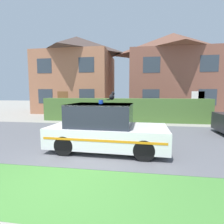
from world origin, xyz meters
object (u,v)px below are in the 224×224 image
house_left (77,74)px  wheelie_bin (173,112)px  cat (112,96)px  police_car (106,128)px  house_right (172,73)px

house_left → wheelie_bin: 10.90m
cat → wheelie_bin: bearing=-7.0°
police_car → cat: 1.10m
house_right → wheelie_bin: bearing=-98.0°
house_left → cat: bearing=-65.6°
cat → wheelie_bin: size_ratio=0.24×
cat → house_left: bearing=42.3°
police_car → wheelie_bin: size_ratio=3.31×
house_left → house_right: size_ratio=0.92×
cat → house_left: 13.79m
cat → house_right: size_ratio=0.03×
house_left → house_right: (9.76, 0.19, -0.03)m
police_car → house_right: size_ratio=0.46×
police_car → house_left: 13.93m
police_car → house_right: bearing=72.9°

